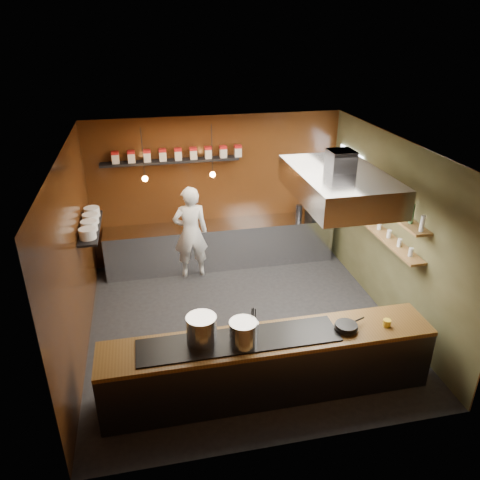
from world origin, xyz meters
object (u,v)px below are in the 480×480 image
object	(u,v)px
espresso_machine	(318,208)
chef	(191,232)
stockpot_large	(202,330)
extractor_hood	(338,184)
stockpot_small	(243,333)

from	to	relation	value
espresso_machine	chef	bearing A→B (deg)	-176.45
stockpot_large	espresso_machine	xyz separation A→B (m)	(2.91, 3.66, -0.02)
extractor_hood	chef	bearing A→B (deg)	130.70
chef	stockpot_large	bearing A→B (deg)	82.90
extractor_hood	stockpot_small	distance (m)	2.53
stockpot_small	chef	xyz separation A→B (m)	(-0.27, 3.54, -0.18)
stockpot_small	espresso_machine	xyz separation A→B (m)	(2.41, 3.81, -0.00)
stockpot_large	stockpot_small	world-z (taller)	stockpot_large
extractor_hood	espresso_machine	distance (m)	2.98
extractor_hood	stockpot_small	xyz separation A→B (m)	(-1.67, -1.29, -1.40)
stockpot_large	stockpot_small	bearing A→B (deg)	-16.53
espresso_machine	extractor_hood	bearing A→B (deg)	-108.64
chef	stockpot_small	bearing A→B (deg)	91.18
stockpot_small	espresso_machine	size ratio (longest dim) A/B	0.86
stockpot_small	espresso_machine	world-z (taller)	espresso_machine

